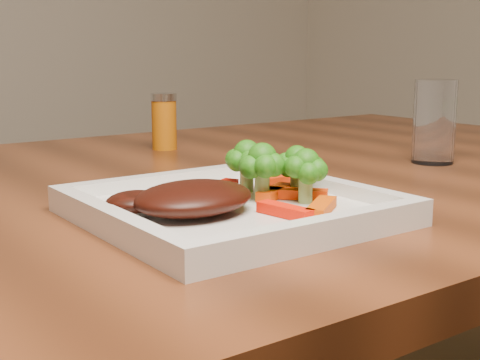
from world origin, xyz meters
TOP-DOWN VIEW (x-y plane):
  - plate at (0.00, -0.16)m, footprint 0.27×0.27m
  - steak at (-0.04, -0.16)m, footprint 0.13×0.11m
  - broccoli_0 at (0.05, -0.12)m, footprint 0.06×0.06m
  - broccoli_1 at (0.09, -0.15)m, footprint 0.05×0.05m
  - broccoli_2 at (0.07, -0.19)m, footprint 0.06×0.06m
  - broccoli_3 at (0.04, -0.16)m, footprint 0.07×0.07m
  - carrot_0 at (0.05, -0.23)m, footprint 0.06×0.05m
  - carrot_2 at (0.02, -0.22)m, footprint 0.02×0.06m
  - carrot_3 at (0.11, -0.11)m, footprint 0.05×0.02m
  - carrot_4 at (0.03, -0.10)m, footprint 0.06×0.04m
  - carrot_5 at (0.07, -0.17)m, footprint 0.06×0.06m
  - carrot_6 at (0.06, -0.16)m, footprint 0.06×0.04m
  - spice_shaker at (0.17, 0.28)m, footprint 0.05×0.05m
  - drinking_glass at (0.42, -0.07)m, footprint 0.06×0.06m

SIDE VIEW (x-z plane):
  - plate at x=0.00m, z-range 0.75..0.76m
  - carrot_0 at x=0.05m, z-range 0.76..0.77m
  - carrot_2 at x=0.02m, z-range 0.76..0.77m
  - carrot_3 at x=0.11m, z-range 0.76..0.77m
  - carrot_4 at x=0.03m, z-range 0.76..0.77m
  - carrot_5 at x=0.07m, z-range 0.76..0.77m
  - carrot_6 at x=0.06m, z-range 0.76..0.77m
  - steak at x=-0.04m, z-range 0.76..0.79m
  - broccoli_2 at x=0.07m, z-range 0.76..0.82m
  - broccoli_3 at x=0.04m, z-range 0.76..0.82m
  - broccoli_1 at x=0.09m, z-range 0.76..0.83m
  - spice_shaker at x=0.17m, z-range 0.75..0.84m
  - broccoli_0 at x=0.05m, z-range 0.76..0.83m
  - drinking_glass at x=0.42m, z-range 0.75..0.87m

